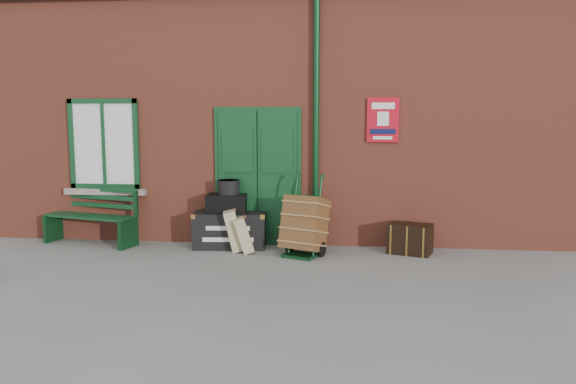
# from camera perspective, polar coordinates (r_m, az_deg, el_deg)

# --- Properties ---
(ground) EXTENTS (80.00, 80.00, 0.00)m
(ground) POSITION_cam_1_polar(r_m,az_deg,el_deg) (7.92, -2.61, -7.74)
(ground) COLOR gray
(ground) RESTS_ON ground
(station_building) EXTENTS (10.30, 4.30, 4.36)m
(station_building) POSITION_cam_1_polar(r_m,az_deg,el_deg) (11.10, 0.14, 7.97)
(station_building) COLOR #A94C36
(station_building) RESTS_ON ground
(bench) EXTENTS (1.64, 0.86, 0.97)m
(bench) POSITION_cam_1_polar(r_m,az_deg,el_deg) (9.88, -19.21, -2.17)
(bench) COLOR #113E1E
(bench) RESTS_ON ground
(houdini_trunk) EXTENTS (1.20, 0.74, 0.57)m
(houdini_trunk) POSITION_cam_1_polar(r_m,az_deg,el_deg) (9.18, -5.88, -3.78)
(houdini_trunk) COLOR black
(houdini_trunk) RESTS_ON ground
(strongbox) EXTENTS (0.67, 0.52, 0.29)m
(strongbox) POSITION_cam_1_polar(r_m,az_deg,el_deg) (9.11, -6.23, -1.11)
(strongbox) COLOR black
(strongbox) RESTS_ON houdini_trunk
(hatbox) EXTENTS (0.38, 0.38, 0.23)m
(hatbox) POSITION_cam_1_polar(r_m,az_deg,el_deg) (9.07, -6.07, 0.50)
(hatbox) COLOR black
(hatbox) RESTS_ON strongbox
(suitcase_back) EXTENTS (0.41, 0.51, 0.66)m
(suitcase_back) POSITION_cam_1_polar(r_m,az_deg,el_deg) (8.91, -5.55, -3.84)
(suitcase_back) COLOR tan
(suitcase_back) RESTS_ON ground
(suitcase_front) EXTENTS (0.40, 0.47, 0.57)m
(suitcase_front) POSITION_cam_1_polar(r_m,az_deg,el_deg) (8.79, -4.53, -4.29)
(suitcase_front) COLOR tan
(suitcase_front) RESTS_ON ground
(porter_trolley) EXTENTS (0.78, 0.81, 1.21)m
(porter_trolley) POSITION_cam_1_polar(r_m,az_deg,el_deg) (8.54, 1.68, -3.35)
(porter_trolley) COLOR #0D3418
(porter_trolley) RESTS_ON ground
(dark_trunk) EXTENTS (0.74, 0.61, 0.46)m
(dark_trunk) POSITION_cam_1_polar(r_m,az_deg,el_deg) (8.89, 12.29, -4.66)
(dark_trunk) COLOR black
(dark_trunk) RESTS_ON ground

